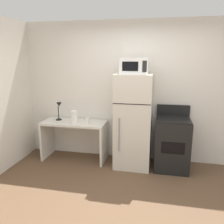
{
  "coord_description": "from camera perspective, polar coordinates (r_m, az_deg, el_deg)",
  "views": [
    {
      "loc": [
        0.44,
        -2.66,
        1.94
      ],
      "look_at": [
        -0.35,
        1.1,
        1.04
      ],
      "focal_mm": 37.35,
      "sensor_mm": 36.0,
      "label": 1
    }
  ],
  "objects": [
    {
      "name": "desk_lamp",
      "position": [
        4.57,
        -12.87,
        0.93
      ],
      "size": [
        0.14,
        0.12,
        0.35
      ],
      "color": "black",
      "rests_on": "desk"
    },
    {
      "name": "ground_plane",
      "position": [
        3.32,
        2.18,
        -22.48
      ],
      "size": [
        12.0,
        12.0,
        0.0
      ],
      "primitive_type": "plane",
      "color": "brown"
    },
    {
      "name": "refrigerator",
      "position": [
        4.16,
        5.25,
        -2.23
      ],
      "size": [
        0.63,
        0.64,
        1.67
      ],
      "color": "beige",
      "rests_on": "ground"
    },
    {
      "name": "paper_towel_roll",
      "position": [
        4.33,
        -9.21,
        -1.22
      ],
      "size": [
        0.11,
        0.11,
        0.24
      ],
      "primitive_type": "cylinder",
      "color": "white",
      "rests_on": "desk"
    },
    {
      "name": "oven_range",
      "position": [
        4.27,
        14.49,
        -7.4
      ],
      "size": [
        0.59,
        0.61,
        1.1
      ],
      "color": "black",
      "rests_on": "ground"
    },
    {
      "name": "desk",
      "position": [
        4.55,
        -9.14,
        -5.03
      ],
      "size": [
        1.21,
        0.54,
        0.75
      ],
      "color": "silver",
      "rests_on": "ground"
    },
    {
      "name": "microwave",
      "position": [
        3.99,
        5.51,
        11.16
      ],
      "size": [
        0.46,
        0.35,
        0.26
      ],
      "color": "silver",
      "rests_on": "refrigerator"
    },
    {
      "name": "wall_back_white",
      "position": [
        4.43,
        6.04,
        4.87
      ],
      "size": [
        5.0,
        0.1,
        2.6
      ],
      "primitive_type": "cube",
      "color": "silver",
      "rests_on": "ground"
    },
    {
      "name": "coffee_mug",
      "position": [
        4.36,
        -6.12,
        -2.03
      ],
      "size": [
        0.08,
        0.08,
        0.09
      ],
      "primitive_type": "cylinder",
      "color": "white",
      "rests_on": "desk"
    }
  ]
}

